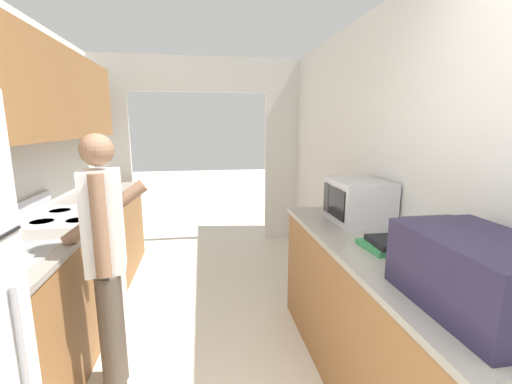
% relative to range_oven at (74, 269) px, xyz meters
% --- Properties ---
extents(wall_right, '(0.06, 6.62, 2.50)m').
position_rel_range_oven_xyz_m(wall_right, '(2.42, -0.86, 0.78)').
color(wall_right, silver).
rests_on(wall_right, ground_plane).
extents(wall_far_with_doorway, '(3.10, 0.06, 2.50)m').
position_rel_range_oven_xyz_m(wall_far_with_doorway, '(1.04, 1.88, 0.99)').
color(wall_far_with_doorway, silver).
rests_on(wall_far_with_doorway, ground_plane).
extents(counter_left, '(0.62, 3.05, 0.93)m').
position_rel_range_oven_xyz_m(counter_left, '(-0.01, 0.07, -0.00)').
color(counter_left, brown).
rests_on(counter_left, ground_plane).
extents(counter_right, '(0.62, 2.07, 0.93)m').
position_rel_range_oven_xyz_m(counter_right, '(2.09, -1.08, -0.01)').
color(counter_right, brown).
rests_on(counter_right, ground_plane).
extents(range_oven, '(0.66, 0.76, 1.07)m').
position_rel_range_oven_xyz_m(range_oven, '(0.00, 0.00, 0.00)').
color(range_oven, '#B7B7BC').
rests_on(range_oven, ground_plane).
extents(person, '(0.51, 0.41, 1.58)m').
position_rel_range_oven_xyz_m(person, '(0.50, -0.84, 0.38)').
color(person, '#4C4238').
rests_on(person, ground_plane).
extents(suitcase, '(0.41, 0.64, 0.29)m').
position_rel_range_oven_xyz_m(suitcase, '(2.09, -1.76, 0.60)').
color(suitcase, '#231E38').
rests_on(suitcase, counter_right).
extents(microwave, '(0.38, 0.46, 0.31)m').
position_rel_range_oven_xyz_m(microwave, '(2.19, -0.54, 0.61)').
color(microwave, '#B7B7BC').
rests_on(microwave, counter_right).
extents(book_stack, '(0.21, 0.27, 0.06)m').
position_rel_range_oven_xyz_m(book_stack, '(2.08, -1.11, 0.49)').
color(book_stack, '#33894C').
rests_on(book_stack, counter_right).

